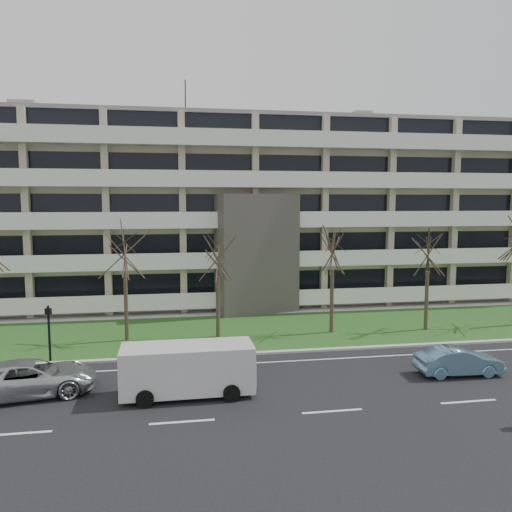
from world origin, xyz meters
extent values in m
plane|color=black|center=(0.00, 0.00, 0.00)|extent=(160.00, 160.00, 0.00)
cube|color=#1D4517|center=(0.00, 13.00, 0.03)|extent=(90.00, 10.00, 0.06)
cube|color=#B2B2AD|center=(0.00, 8.00, 0.06)|extent=(90.00, 0.35, 0.12)
cube|color=#B2B2AD|center=(0.00, 18.50, 0.04)|extent=(90.00, 2.00, 0.08)
cube|color=white|center=(0.00, 6.50, 0.01)|extent=(90.00, 0.12, 0.01)
cube|color=beige|center=(0.00, 25.50, 7.50)|extent=(60.00, 12.00, 15.00)
cube|color=gray|center=(0.00, 25.50, 15.15)|extent=(60.50, 12.50, 0.30)
cube|color=#4C4742|center=(0.00, 18.50, 4.50)|extent=(6.39, 3.69, 9.00)
cube|color=black|center=(0.00, 18.30, 2.00)|extent=(4.92, 1.19, 3.50)
cube|color=gray|center=(-18.00, 25.50, 15.90)|extent=(2.00, 2.00, 1.20)
cylinder|color=black|center=(-5.00, 25.50, 17.00)|extent=(0.10, 0.10, 3.50)
cube|color=black|center=(0.00, 19.48, 2.10)|extent=(58.00, 0.10, 1.80)
cube|color=white|center=(0.00, 18.80, 0.60)|extent=(58.00, 1.40, 0.22)
cube|color=white|center=(0.00, 18.15, 1.20)|extent=(58.00, 0.08, 1.00)
cube|color=black|center=(0.00, 19.48, 5.10)|extent=(58.00, 0.10, 1.80)
cube|color=white|center=(0.00, 18.80, 3.60)|extent=(58.00, 1.40, 0.22)
cube|color=white|center=(0.00, 18.15, 4.20)|extent=(58.00, 0.08, 1.00)
cube|color=black|center=(0.00, 19.48, 8.10)|extent=(58.00, 0.10, 1.80)
cube|color=white|center=(0.00, 18.80, 6.60)|extent=(58.00, 1.40, 0.22)
cube|color=white|center=(0.00, 18.15, 7.20)|extent=(58.00, 0.08, 1.00)
cube|color=black|center=(0.00, 19.48, 11.10)|extent=(58.00, 0.10, 1.80)
cube|color=white|center=(0.00, 18.80, 9.60)|extent=(58.00, 1.40, 0.22)
cube|color=white|center=(0.00, 18.15, 10.20)|extent=(58.00, 0.08, 1.00)
cube|color=black|center=(0.00, 19.48, 14.10)|extent=(58.00, 0.10, 1.80)
cube|color=white|center=(0.00, 18.80, 12.60)|extent=(58.00, 1.40, 0.22)
cube|color=white|center=(0.00, 18.15, 13.20)|extent=(58.00, 0.08, 1.00)
imported|color=#B8BBC0|center=(-12.48, 3.81, 0.77)|extent=(5.92, 3.49, 1.54)
imported|color=#6998B6|center=(7.43, 3.14, 0.68)|extent=(4.19, 1.61, 1.36)
cube|color=silver|center=(-5.69, 2.72, 1.21)|extent=(5.72, 2.16, 2.01)
cube|color=black|center=(-5.69, 2.72, 1.79)|extent=(5.29, 2.00, 0.74)
cube|color=silver|center=(-3.00, 2.74, 1.06)|extent=(0.39, 2.01, 1.27)
cylinder|color=black|center=(-7.48, 1.65, 0.37)|extent=(0.74, 0.27, 0.74)
cylinder|color=black|center=(-7.50, 3.76, 0.37)|extent=(0.74, 0.27, 0.74)
cylinder|color=black|center=(-3.89, 1.68, 0.37)|extent=(0.74, 0.27, 0.74)
cylinder|color=black|center=(-3.91, 3.79, 0.37)|extent=(0.74, 0.27, 0.74)
cylinder|color=black|center=(-12.74, 8.47, 1.51)|extent=(0.12, 0.12, 3.02)
cube|color=black|center=(-12.74, 8.47, 2.72)|extent=(0.35, 0.31, 0.32)
sphere|color=red|center=(-12.74, 8.47, 2.72)|extent=(0.14, 0.14, 0.14)
cylinder|color=#382B21|center=(-9.10, 11.87, 2.12)|extent=(0.24, 0.24, 4.24)
cylinder|color=#382B21|center=(-3.57, 11.77, 1.93)|extent=(0.24, 0.24, 3.85)
cylinder|color=#382B21|center=(3.74, 11.67, 2.08)|extent=(0.24, 0.24, 4.15)
cylinder|color=#382B21|center=(10.08, 11.32, 1.96)|extent=(0.24, 0.24, 3.91)
camera|label=1|loc=(-6.20, -18.55, 8.41)|focal=35.00mm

